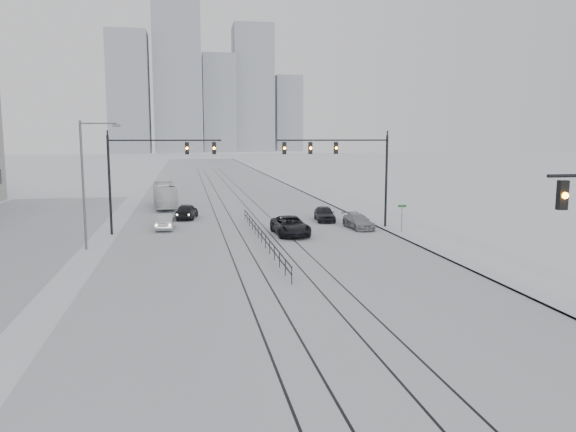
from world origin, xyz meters
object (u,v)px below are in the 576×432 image
at_px(box_truck, 165,196).
at_px(sedan_nb_right, 358,222).
at_px(sedan_nb_front, 290,226).
at_px(sedan_sb_outer, 166,222).
at_px(sedan_sb_inner, 187,211).
at_px(sedan_nb_far, 325,214).

bearing_deg(box_truck, sedan_nb_right, 129.03).
height_order(sedan_nb_front, box_truck, box_truck).
bearing_deg(sedan_nb_right, box_truck, 128.24).
bearing_deg(sedan_sb_outer, box_truck, -83.88).
bearing_deg(sedan_sb_inner, sedan_sb_outer, 83.26).
distance_m(sedan_sb_inner, sedan_nb_right, 16.89).
height_order(sedan_nb_right, sedan_nb_far, sedan_nb_far).
distance_m(sedan_nb_right, box_truck, 24.65).
bearing_deg(sedan_nb_front, sedan_nb_right, 15.98).
relative_size(sedan_sb_outer, box_truck, 0.42).
height_order(sedan_nb_far, box_truck, box_truck).
bearing_deg(sedan_nb_far, sedan_nb_right, -63.27).
relative_size(sedan_sb_inner, box_truck, 0.44).
bearing_deg(sedan_sb_outer, sedan_nb_far, -167.61).
height_order(sedan_sb_outer, box_truck, box_truck).
xyz_separation_m(sedan_sb_outer, sedan_nb_front, (9.99, -4.66, 0.07)).
relative_size(sedan_nb_right, sedan_nb_far, 1.03).
bearing_deg(sedan_nb_far, sedan_nb_front, -117.96).
xyz_separation_m(sedan_sb_outer, sedan_nb_far, (14.54, 2.14, 0.02)).
height_order(sedan_nb_front, sedan_nb_right, sedan_nb_front).
bearing_deg(sedan_nb_right, sedan_sb_inner, 144.29).
height_order(sedan_sb_outer, sedan_nb_right, sedan_sb_outer).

